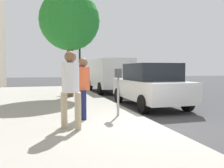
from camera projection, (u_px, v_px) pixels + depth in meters
name	position (u px, v px, depth m)	size (l,w,h in m)	color
ground_plane	(157.00, 129.00, 6.06)	(80.00, 80.00, 0.00)	#38383A
sidewalk_slab	(36.00, 135.00, 5.23)	(28.00, 6.00, 0.15)	gray
parking_meter	(118.00, 82.00, 6.92)	(0.36, 0.12, 1.41)	gray
pedestrian_at_meter	(83.00, 83.00, 6.54)	(0.52, 0.37, 1.71)	#191E4C
pedestrian_bystander	(71.00, 83.00, 5.38)	(0.42, 0.44, 1.81)	tan
parked_sedan_near	(150.00, 85.00, 9.59)	(4.41, 1.99, 1.77)	silver
parked_van_far	(109.00, 73.00, 15.72)	(5.21, 2.15, 2.18)	silver
street_tree	(70.00, 21.00, 11.64)	(2.99, 2.99, 5.32)	brown
traffic_signal	(81.00, 53.00, 14.67)	(0.24, 0.44, 3.60)	black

